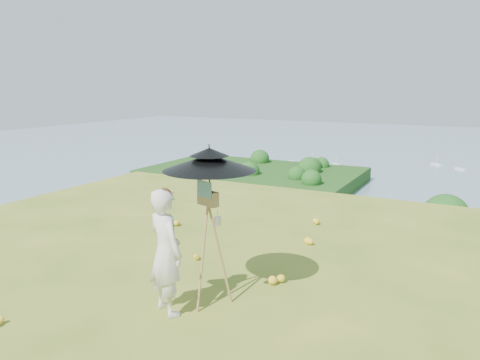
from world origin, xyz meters
The scene contains 12 objects.
ground centered at (0.00, 0.00, 0.00)m, with size 14.00×14.00×0.00m, color #5B7722.
shoreline_tier centered at (0.00, 75.00, -36.00)m, with size 170.00×28.00×8.00m, color #6C6257.
bay_water centered at (0.00, 240.00, -34.00)m, with size 700.00×700.00×0.00m, color slate.
peninsula centered at (-75.00, 155.00, -29.00)m, with size 90.00×60.00×12.00m, color #1B3D10, non-canonical shape.
slope_trees centered at (0.00, 35.00, -15.00)m, with size 110.00×50.00×6.00m, color #184916, non-canonical shape.
harbor_town centered at (0.00, 75.00, -29.50)m, with size 110.00×22.00×5.00m, color silver, non-canonical shape.
moored_boats centered at (-12.50, 161.00, -33.65)m, with size 140.00×140.00×0.70m, color silver, non-canonical shape.
wildflowers centered at (0.00, 0.25, 0.06)m, with size 10.00×10.50×0.12m, color yellow, non-canonical shape.
painter centered at (0.24, -0.98, 0.85)m, with size 0.62×0.41×1.71m, color silver.
field_easel centered at (0.59, -0.48, 0.88)m, with size 0.66×0.66×1.75m, color olive, non-canonical shape.
sun_umbrella centered at (0.60, -0.45, 1.84)m, with size 1.25×1.25×0.79m, color black, non-canonical shape.
painter_cap centered at (0.24, -0.98, 1.66)m, with size 0.20×0.24×0.10m, color #D67675, non-canonical shape.
Camera 1 is at (3.80, -5.67, 2.99)m, focal length 35.00 mm.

